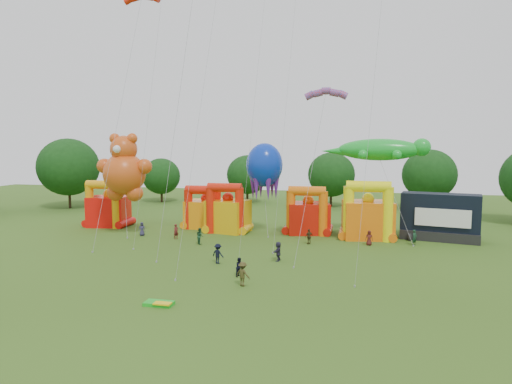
% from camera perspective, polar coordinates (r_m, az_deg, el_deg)
% --- Properties ---
extents(ground, '(160.00, 160.00, 0.00)m').
position_cam_1_polar(ground, '(32.15, -11.54, -14.30)').
color(ground, '#345417').
rests_on(ground, ground).
extents(tree_ring, '(120.27, 122.34, 12.07)m').
position_cam_1_polar(tree_ring, '(31.58, -13.22, -2.96)').
color(tree_ring, '#352314').
rests_on(tree_ring, ground).
extents(bouncy_castle_0, '(5.51, 4.69, 6.31)m').
position_cam_1_polar(bouncy_castle_0, '(64.75, -18.05, -1.98)').
color(bouncy_castle_0, red).
rests_on(bouncy_castle_0, ground).
extents(bouncy_castle_1, '(5.07, 4.10, 5.75)m').
position_cam_1_polar(bouncy_castle_1, '(60.72, -6.33, -2.44)').
color(bouncy_castle_1, orange).
rests_on(bouncy_castle_1, ground).
extents(bouncy_castle_2, '(5.62, 4.93, 6.31)m').
position_cam_1_polar(bouncy_castle_2, '(57.59, -3.59, -2.66)').
color(bouncy_castle_2, '#E2A50B').
rests_on(bouncy_castle_2, ground).
extents(bouncy_castle_3, '(5.82, 5.08, 6.01)m').
position_cam_1_polar(bouncy_castle_3, '(56.98, 6.49, -2.90)').
color(bouncy_castle_3, red).
rests_on(bouncy_castle_3, ground).
extents(bouncy_castle_4, '(6.22, 5.29, 6.91)m').
position_cam_1_polar(bouncy_castle_4, '(55.16, 13.78, -3.00)').
color(bouncy_castle_4, orange).
rests_on(bouncy_castle_4, ground).
extents(stage_trailer, '(9.06, 4.90, 5.44)m').
position_cam_1_polar(stage_trailer, '(57.04, 22.01, -2.95)').
color(stage_trailer, black).
rests_on(stage_trailer, ground).
extents(teddy_bear_kite, '(7.13, 5.06, 12.48)m').
position_cam_1_polar(teddy_bear_kite, '(57.32, -16.12, 2.26)').
color(teddy_bear_kite, '#CC4C16').
rests_on(teddy_bear_kite, ground).
extents(gecko_kite, '(12.60, 6.86, 11.85)m').
position_cam_1_polar(gecko_kite, '(54.75, 16.37, 1.21)').
color(gecko_kite, green).
rests_on(gecko_kite, ground).
extents(octopus_kite, '(4.48, 4.85, 11.30)m').
position_cam_1_polar(octopus_kite, '(55.97, 1.09, 2.30)').
color(octopus_kite, '#0B2EB1').
rests_on(octopus_kite, ground).
extents(parafoil_kites, '(25.99, 12.58, 29.30)m').
position_cam_1_polar(parafoil_kites, '(47.13, -9.55, 8.06)').
color(parafoil_kites, red).
rests_on(parafoil_kites, ground).
extents(diamond_kites, '(25.52, 17.43, 36.59)m').
position_cam_1_polar(diamond_kites, '(44.68, -0.96, 11.97)').
color(diamond_kites, red).
rests_on(diamond_kites, ground).
extents(folded_kite_bundle, '(2.00, 1.10, 0.31)m').
position_cam_1_polar(folded_kite_bundle, '(33.06, -11.99, -13.48)').
color(folded_kite_bundle, green).
rests_on(folded_kite_bundle, ground).
extents(spectator_0, '(0.95, 0.79, 1.67)m').
position_cam_1_polar(spectator_0, '(57.10, -14.07, -4.51)').
color(spectator_0, '#2D2B48').
rests_on(spectator_0, ground).
extents(spectator_1, '(0.71, 0.77, 1.76)m').
position_cam_1_polar(spectator_1, '(54.35, -9.96, -4.90)').
color(spectator_1, '#571819').
rests_on(spectator_1, ground).
extents(spectator_2, '(1.09, 1.12, 1.82)m').
position_cam_1_polar(spectator_2, '(51.24, -7.03, -5.48)').
color(spectator_2, '#1C462A').
rests_on(spectator_2, ground).
extents(spectator_3, '(1.39, 1.09, 1.88)m').
position_cam_1_polar(spectator_3, '(42.88, -4.78, -7.70)').
color(spectator_3, black).
rests_on(spectator_3, ground).
extents(spectator_4, '(1.04, 0.96, 1.71)m').
position_cam_1_polar(spectator_4, '(51.17, 6.65, -5.56)').
color(spectator_4, '#3B3117').
rests_on(spectator_4, ground).
extents(spectator_5, '(0.71, 1.77, 1.86)m').
position_cam_1_polar(spectator_5, '(43.77, 2.79, -7.41)').
color(spectator_5, '#2B253E').
rests_on(spectator_5, ground).
extents(spectator_6, '(0.84, 0.58, 1.66)m').
position_cam_1_polar(spectator_6, '(51.74, 13.96, -5.60)').
color(spectator_6, '#501B17').
rests_on(spectator_6, ground).
extents(spectator_7, '(0.73, 0.74, 1.72)m').
position_cam_1_polar(spectator_7, '(53.24, 19.20, -5.40)').
color(spectator_7, '#163822').
rests_on(spectator_7, ground).
extents(spectator_8, '(0.84, 0.94, 1.62)m').
position_cam_1_polar(spectator_8, '(38.78, -2.06, -9.36)').
color(spectator_8, black).
rests_on(spectator_8, ground).
extents(spectator_9, '(1.43, 1.15, 1.94)m').
position_cam_1_polar(spectator_9, '(36.24, -1.66, -10.21)').
color(spectator_9, '#3B3617').
rests_on(spectator_9, ground).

